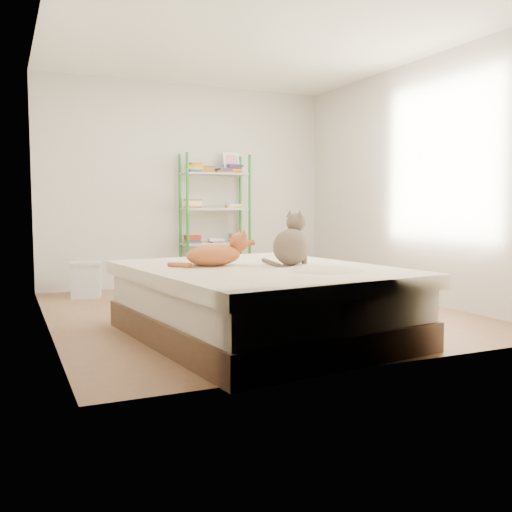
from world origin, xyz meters
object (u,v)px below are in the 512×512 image
cardboard_box (276,276)px  shelf_unit (215,217)px  white_bin (86,279)px  bed (260,302)px  orange_cat (214,252)px  grey_cat (291,239)px

cardboard_box → shelf_unit: bearing=164.7°
shelf_unit → white_bin: size_ratio=4.30×
bed → cardboard_box: size_ratio=3.75×
orange_cat → shelf_unit: shelf_unit is taller
white_bin → orange_cat: bearing=-74.6°
grey_cat → cardboard_box: size_ratio=0.66×
orange_cat → white_bin: 2.57m
orange_cat → bed: bearing=-38.2°
shelf_unit → cardboard_box: bearing=-47.4°
bed → orange_cat: bearing=140.7°
bed → grey_cat: (0.28, 0.00, 0.49)m
cardboard_box → white_bin: 2.28m
orange_cat → grey_cat: bearing=-24.2°
grey_cat → shelf_unit: 2.96m
grey_cat → white_bin: grey_cat is taller
bed → shelf_unit: 3.08m
white_bin → cardboard_box: bearing=-8.2°
grey_cat → shelf_unit: bearing=-40.4°
bed → orange_cat: size_ratio=4.45×
orange_cat → white_bin: orange_cat is taller
orange_cat → cardboard_box: (1.59, 2.11, -0.50)m
grey_cat → white_bin: (-1.26, 2.62, -0.57)m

